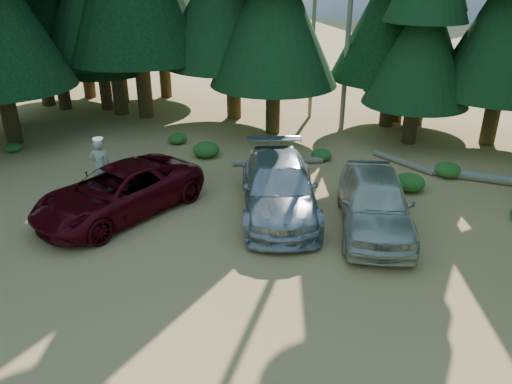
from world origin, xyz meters
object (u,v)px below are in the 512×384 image
silver_minivan_right (375,202)px  log_left (278,161)px  red_pickup (119,191)px  frisbee_player (100,165)px  silver_minivan_center (279,187)px  log_right (507,181)px  log_mid (402,162)px

silver_minivan_right → log_left: 6.12m
red_pickup → frisbee_player: size_ratio=2.97×
silver_minivan_center → silver_minivan_right: (3.17, -0.14, 0.04)m
frisbee_player → log_right: (13.80, 5.80, -1.02)m
silver_minivan_center → silver_minivan_right: bearing=-23.0°
silver_minivan_right → frisbee_player: bearing=172.2°
log_left → log_mid: bearing=-6.3°
red_pickup → silver_minivan_right: (8.09, 1.76, 0.10)m
silver_minivan_center → log_left: silver_minivan_center is taller
log_right → log_left: bearing=-171.4°
red_pickup → log_right: 14.21m
silver_minivan_center → frisbee_player: frisbee_player is taller
red_pickup → silver_minivan_right: size_ratio=1.09×
silver_minivan_right → silver_minivan_center: bearing=164.8°
silver_minivan_right → log_right: size_ratio=0.95×
frisbee_player → silver_minivan_center: bearing=164.6°
silver_minivan_center → log_mid: bearing=36.5°
log_mid → log_right: size_ratio=0.52×
red_pickup → log_right: (12.48, 6.76, -0.63)m
silver_minivan_right → log_left: (-4.39, 4.19, -0.77)m
silver_minivan_right → log_left: silver_minivan_right is taller
silver_minivan_right → log_mid: size_ratio=1.81×
log_mid → log_right: 3.96m
log_mid → log_left: bearing=-128.7°
log_left → silver_minivan_right: bearing=-68.2°
silver_minivan_right → log_left: size_ratio=1.42×
silver_minivan_right → log_mid: silver_minivan_right is taller
log_left → log_mid: size_ratio=1.28×
red_pickup → log_left: bearing=78.2°
red_pickup → silver_minivan_center: (4.92, 1.90, 0.06)m
silver_minivan_center → log_left: (-1.22, 4.05, -0.73)m
frisbee_player → red_pickup: bearing=120.1°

